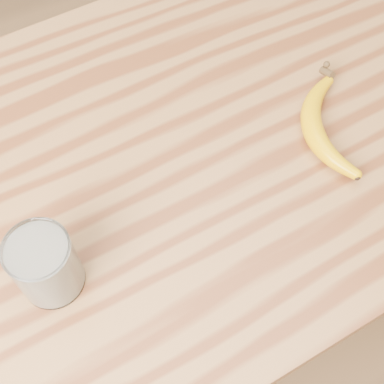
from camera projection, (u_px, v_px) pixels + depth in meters
table at (202, 175)px, 1.04m from camera, size 1.20×0.80×0.90m
smoothie_glass at (45, 265)px, 0.74m from camera, size 0.09×0.09×0.12m
banana at (312, 128)px, 0.91m from camera, size 0.22×0.32×0.04m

